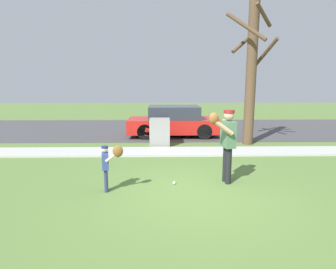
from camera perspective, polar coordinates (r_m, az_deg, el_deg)
The scene contains 9 objects.
ground_plane at distance 9.66m, azimuth 3.21°, elevation -3.74°, with size 48.00×48.00×0.00m, color #567538.
sidewalk_strip at distance 9.75m, azimuth 3.17°, elevation -3.43°, with size 36.00×1.20×0.06m, color #B2B2AD.
road_surface at distance 14.65m, azimuth 1.72°, elevation 1.19°, with size 36.00×6.80×0.02m, color #424244.
person_adult at distance 6.73m, azimuth 11.73°, elevation -0.72°, with size 0.68×0.73×1.74m.
person_child at distance 6.26m, azimuth -11.84°, elevation -5.26°, with size 0.51×0.37×1.06m.
baseball at distance 6.75m, azimuth 1.25°, elevation -9.72°, with size 0.07×0.07×0.07m, color white.
utility_cabinet at distance 10.70m, azimuth -1.68°, elevation 0.49°, with size 0.75×0.64×1.03m, color gray.
street_tree_near at distance 11.24m, azimuth 16.42°, elevation 12.26°, with size 1.85×1.88×5.27m.
parked_hatchback_red at distance 12.52m, azimuth 1.20°, elevation 2.62°, with size 4.00×1.75×1.33m.
Camera 1 is at (-0.72, -5.84, 2.37)m, focal length 30.30 mm.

